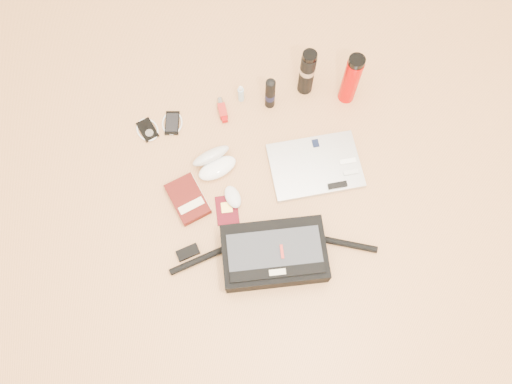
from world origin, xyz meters
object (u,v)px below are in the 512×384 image
(messenger_bag, at_px, (274,254))
(book, at_px, (188,199))
(laptop, at_px, (316,166))
(thermos_red, at_px, (351,79))
(thermos_black, at_px, (307,72))

(messenger_bag, height_order, book, messenger_bag)
(book, bearing_deg, laptop, -13.02)
(thermos_red, bearing_deg, messenger_bag, -126.89)
(laptop, distance_m, book, 0.54)
(laptop, bearing_deg, thermos_black, 84.30)
(book, xyz_separation_m, thermos_red, (0.76, 0.33, 0.12))
(thermos_black, height_order, thermos_red, thermos_red)
(book, height_order, thermos_red, thermos_red)
(messenger_bag, relative_size, thermos_black, 3.25)
(book, distance_m, thermos_red, 0.84)
(messenger_bag, relative_size, thermos_red, 2.96)
(laptop, bearing_deg, messenger_bag, -125.80)
(book, bearing_deg, thermos_black, 18.38)
(messenger_bag, xyz_separation_m, thermos_black, (0.31, 0.72, 0.08))
(laptop, distance_m, thermos_black, 0.40)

